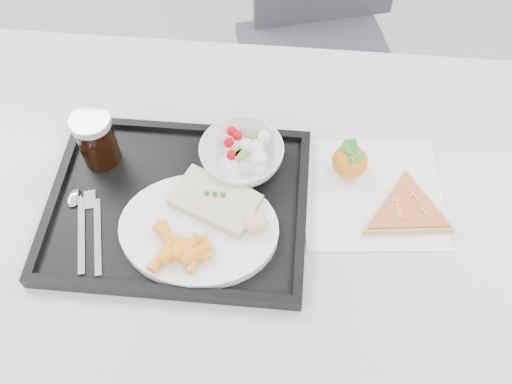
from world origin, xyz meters
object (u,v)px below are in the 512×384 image
Objects in this scene: table at (242,216)px; tray at (179,205)px; chair at (323,24)px; pizza_slice at (407,210)px; dinner_plate at (199,229)px; tangerine at (350,161)px; salad_bowl at (242,156)px; cola_glass at (96,139)px.

tray reaches higher than table.
chair is 3.52× the size of pizza_slice.
dinner_plate is 1.02× the size of pizza_slice.
tangerine is (0.04, -0.67, 0.25)m from chair.
pizza_slice is (0.36, 0.08, -0.01)m from dinner_plate.
dinner_plate is 1.78× the size of salad_bowl.
salad_bowl is 1.97× the size of tangerine.
table is 0.23m from tangerine.
salad_bowl reaches higher than dinner_plate.
cola_glass is at bearing 168.55° from table.
table is at bearing 17.50° from tray.
salad_bowl is (-0.00, 0.06, 0.11)m from table.
dinner_plate is 0.30m from tangerine.
pizza_slice is at bearing -13.64° from salad_bowl.
table is at bearing 178.23° from pizza_slice.
cola_glass is (-0.16, 0.09, 0.06)m from tray.
chair is 0.79m from pizza_slice.
chair reaches higher than table.
cola_glass is (-0.26, -0.01, 0.03)m from salad_bowl.
chair reaches higher than tray.
chair is at bearing 58.96° from cola_glass.
tray is (-0.26, -0.77, 0.22)m from chair.
tangerine is 0.29× the size of pizza_slice.
tangerine reaches higher than table.
cola_glass is at bearing 145.02° from dinner_plate.
cola_glass is at bearing 173.62° from pizza_slice.
salad_bowl is 0.20m from tangerine.
pizza_slice is at bearing -6.38° from cola_glass.
pizza_slice is at bearing -79.19° from chair.
tray is 1.70× the size of pizza_slice.
table is at bearing -159.60° from tangerine.
salad_bowl reaches higher than table.
dinner_plate is at bearing -167.61° from pizza_slice.
pizza_slice is at bearing -1.77° from table.
cola_glass reaches higher than tray.
dinner_plate reaches higher than tray.
table is 0.14m from dinner_plate.
chair reaches higher than pizza_slice.
salad_bowl is 1.41× the size of cola_glass.
tray is at bearing -160.63° from tangerine.
cola_glass reaches higher than salad_bowl.
tray is 0.19m from cola_glass.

